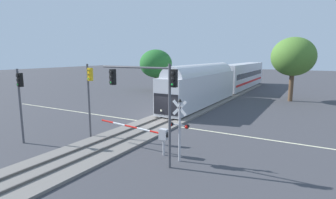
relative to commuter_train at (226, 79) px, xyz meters
name	(u,v)px	position (x,y,z in m)	size (l,w,h in m)	color
ground_plane	(159,124)	(0.00, -20.89, -2.79)	(220.00, 220.00, 0.00)	#3D3D42
road_centre_stripe	(159,124)	(0.00, -20.89, -2.79)	(44.00, 0.20, 0.01)	beige
railway_track	(159,123)	(0.00, -20.89, -2.69)	(4.40, 80.00, 0.32)	slate
commuter_train	(226,79)	(0.00, 0.00, 0.00)	(3.04, 42.30, 5.16)	silver
crossing_gate_near	(155,133)	(3.93, -27.79, -1.36)	(5.95, 0.40, 1.82)	#B7B7BC
crossing_signal_mast	(179,124)	(5.99, -28.22, -0.34)	(1.36, 0.44, 4.01)	#B2B2B7
traffic_signal_median	(89,89)	(-2.38, -27.40, 1.17)	(0.53, 0.38, 5.93)	#4C4C51
traffic_signal_near_right	(149,89)	(4.54, -29.38, 1.86)	(5.33, 0.38, 6.12)	#4C4C51
traffic_signal_near_left	(20,94)	(-5.79, -30.92, 0.97)	(0.53, 0.38, 5.62)	#4C4C51
pine_left_background	(156,64)	(-13.23, -0.26, 2.23)	(5.97, 5.97, 7.61)	#4C3828
oak_far_right	(293,57)	(9.80, -0.39, 3.56)	(6.03, 6.03, 9.11)	brown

